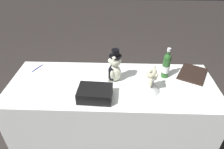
% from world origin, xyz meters
% --- Properties ---
extents(ground_plane, '(12.00, 12.00, 0.00)m').
position_xyz_m(ground_plane, '(0.00, 0.00, 0.00)').
color(ground_plane, '#2D2826').
extents(reception_table, '(1.86, 0.70, 0.79)m').
position_xyz_m(reception_table, '(0.00, 0.00, 0.40)').
color(reception_table, white).
rests_on(reception_table, ground_plane).
extents(teddy_bear_groom, '(0.14, 0.14, 0.31)m').
position_xyz_m(teddy_bear_groom, '(-0.02, -0.06, 0.93)').
color(teddy_bear_groom, beige).
rests_on(teddy_bear_groom, reception_table).
extents(teddy_bear_bride, '(0.23, 0.22, 0.24)m').
position_xyz_m(teddy_bear_bride, '(-0.31, 0.07, 0.89)').
color(teddy_bear_bride, white).
rests_on(teddy_bear_bride, reception_table).
extents(champagne_bottle, '(0.07, 0.07, 0.30)m').
position_xyz_m(champagne_bottle, '(-0.49, -0.13, 0.92)').
color(champagne_bottle, '#265423').
rests_on(champagne_bottle, reception_table).
extents(signing_pen, '(0.07, 0.14, 0.01)m').
position_xyz_m(signing_pen, '(0.76, -0.22, 0.80)').
color(signing_pen, navy).
rests_on(signing_pen, reception_table).
extents(gift_case_black, '(0.28, 0.21, 0.09)m').
position_xyz_m(gift_case_black, '(0.13, 0.20, 0.84)').
color(gift_case_black, black).
rests_on(gift_case_black, reception_table).
extents(guestbook, '(0.34, 0.37, 0.02)m').
position_xyz_m(guestbook, '(-0.76, -0.17, 0.80)').
color(guestbook, black).
rests_on(guestbook, reception_table).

